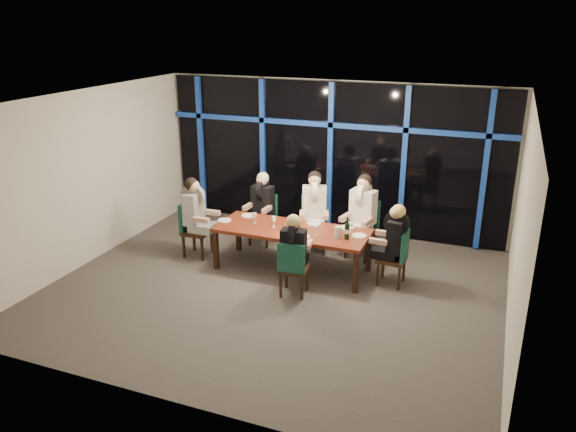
{
  "coord_description": "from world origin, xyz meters",
  "views": [
    {
      "loc": [
        3.15,
        -7.46,
        4.17
      ],
      "look_at": [
        0.0,
        0.6,
        1.05
      ],
      "focal_mm": 35.0,
      "sensor_mm": 36.0,
      "label": 1
    }
  ],
  "objects_px": {
    "dining_table": "(292,233)",
    "wine_bottle": "(347,231)",
    "chair_far_left": "(264,216)",
    "diner_near_mid": "(294,242)",
    "diner_end_right": "(394,233)",
    "chair_end_right": "(397,255)",
    "diner_far_right": "(362,205)",
    "diner_far_left": "(262,198)",
    "diner_end_left": "(195,206)",
    "chair_near_mid": "(293,266)",
    "chair_end_left": "(193,226)",
    "chair_far_mid": "(314,220)",
    "water_pitcher": "(338,232)",
    "diner_far_mid": "(314,201)",
    "chair_far_right": "(363,225)"
  },
  "relations": [
    {
      "from": "diner_far_left",
      "to": "diner_end_left",
      "type": "distance_m",
      "value": 1.29
    },
    {
      "from": "chair_near_mid",
      "to": "water_pitcher",
      "type": "relative_size",
      "value": 4.7
    },
    {
      "from": "dining_table",
      "to": "diner_far_right",
      "type": "relative_size",
      "value": 2.53
    },
    {
      "from": "diner_near_mid",
      "to": "diner_far_right",
      "type": "bearing_deg",
      "value": -115.67
    },
    {
      "from": "chair_far_mid",
      "to": "water_pitcher",
      "type": "relative_size",
      "value": 5.31
    },
    {
      "from": "chair_far_right",
      "to": "chair_near_mid",
      "type": "height_order",
      "value": "chair_far_right"
    },
    {
      "from": "diner_end_right",
      "to": "water_pitcher",
      "type": "bearing_deg",
      "value": -75.93
    },
    {
      "from": "chair_near_mid",
      "to": "chair_far_left",
      "type": "bearing_deg",
      "value": -61.76
    },
    {
      "from": "chair_near_mid",
      "to": "diner_near_mid",
      "type": "bearing_deg",
      "value": -90.0
    },
    {
      "from": "diner_far_mid",
      "to": "dining_table",
      "type": "bearing_deg",
      "value": -113.67
    },
    {
      "from": "diner_end_right",
      "to": "water_pitcher",
      "type": "distance_m",
      "value": 0.89
    },
    {
      "from": "diner_far_right",
      "to": "diner_near_mid",
      "type": "bearing_deg",
      "value": -97.3
    },
    {
      "from": "dining_table",
      "to": "chair_end_left",
      "type": "height_order",
      "value": "chair_end_left"
    },
    {
      "from": "dining_table",
      "to": "wine_bottle",
      "type": "height_order",
      "value": "wine_bottle"
    },
    {
      "from": "chair_far_mid",
      "to": "wine_bottle",
      "type": "bearing_deg",
      "value": -67.77
    },
    {
      "from": "chair_end_left",
      "to": "chair_near_mid",
      "type": "xyz_separation_m",
      "value": [
        2.26,
        -0.84,
        -0.05
      ]
    },
    {
      "from": "diner_far_left",
      "to": "water_pitcher",
      "type": "relative_size",
      "value": 4.78
    },
    {
      "from": "dining_table",
      "to": "diner_far_mid",
      "type": "distance_m",
      "value": 0.95
    },
    {
      "from": "chair_far_mid",
      "to": "diner_far_mid",
      "type": "bearing_deg",
      "value": -90.0
    },
    {
      "from": "chair_near_mid",
      "to": "chair_end_left",
      "type": "bearing_deg",
      "value": -27.02
    },
    {
      "from": "chair_far_right",
      "to": "diner_far_mid",
      "type": "bearing_deg",
      "value": -159.83
    },
    {
      "from": "chair_far_left",
      "to": "dining_table",
      "type": "bearing_deg",
      "value": -43.06
    },
    {
      "from": "chair_end_left",
      "to": "diner_end_right",
      "type": "xyz_separation_m",
      "value": [
        3.61,
        0.14,
        0.34
      ]
    },
    {
      "from": "diner_far_left",
      "to": "diner_end_left",
      "type": "bearing_deg",
      "value": -130.43
    },
    {
      "from": "diner_near_mid",
      "to": "water_pitcher",
      "type": "bearing_deg",
      "value": -130.23
    },
    {
      "from": "chair_far_left",
      "to": "diner_near_mid",
      "type": "relative_size",
      "value": 1.07
    },
    {
      "from": "chair_far_left",
      "to": "chair_end_right",
      "type": "distance_m",
      "value": 2.87
    },
    {
      "from": "diner_near_mid",
      "to": "diner_end_right",
      "type": "bearing_deg",
      "value": -152.8
    },
    {
      "from": "dining_table",
      "to": "chair_far_mid",
      "type": "relative_size",
      "value": 2.5
    },
    {
      "from": "chair_far_left",
      "to": "chair_near_mid",
      "type": "xyz_separation_m",
      "value": [
        1.3,
        -1.87,
        -0.02
      ]
    },
    {
      "from": "chair_end_right",
      "to": "diner_far_left",
      "type": "distance_m",
      "value": 2.87
    },
    {
      "from": "diner_end_left",
      "to": "diner_far_right",
      "type": "bearing_deg",
      "value": -71.02
    },
    {
      "from": "diner_end_left",
      "to": "dining_table",
      "type": "bearing_deg",
      "value": -88.88
    },
    {
      "from": "chair_far_mid",
      "to": "chair_end_right",
      "type": "relative_size",
      "value": 1.11
    },
    {
      "from": "diner_far_mid",
      "to": "diner_end_right",
      "type": "relative_size",
      "value": 1.11
    },
    {
      "from": "chair_end_left",
      "to": "chair_near_mid",
      "type": "height_order",
      "value": "chair_end_left"
    },
    {
      "from": "chair_end_left",
      "to": "wine_bottle",
      "type": "xyz_separation_m",
      "value": [
        2.88,
        -0.03,
        0.33
      ]
    },
    {
      "from": "water_pitcher",
      "to": "diner_far_mid",
      "type": "bearing_deg",
      "value": 102.25
    },
    {
      "from": "chair_far_left",
      "to": "diner_near_mid",
      "type": "bearing_deg",
      "value": -51.82
    },
    {
      "from": "chair_end_left",
      "to": "diner_far_right",
      "type": "bearing_deg",
      "value": -71.54
    },
    {
      "from": "chair_end_right",
      "to": "wine_bottle",
      "type": "height_order",
      "value": "wine_bottle"
    },
    {
      "from": "chair_far_mid",
      "to": "diner_far_left",
      "type": "xyz_separation_m",
      "value": [
        -1.0,
        -0.1,
        0.34
      ]
    },
    {
      "from": "chair_near_mid",
      "to": "dining_table",
      "type": "bearing_deg",
      "value": -75.21
    },
    {
      "from": "chair_far_left",
      "to": "diner_end_left",
      "type": "xyz_separation_m",
      "value": [
        -0.88,
        -1.02,
        0.42
      ]
    },
    {
      "from": "chair_far_left",
      "to": "wine_bottle",
      "type": "distance_m",
      "value": 2.22
    },
    {
      "from": "chair_near_mid",
      "to": "diner_end_right",
      "type": "distance_m",
      "value": 1.71
    },
    {
      "from": "diner_far_left",
      "to": "diner_end_left",
      "type": "xyz_separation_m",
      "value": [
        -0.87,
        -0.94,
        0.04
      ]
    },
    {
      "from": "chair_end_left",
      "to": "diner_far_left",
      "type": "relative_size",
      "value": 1.07
    },
    {
      "from": "dining_table",
      "to": "diner_end_left",
      "type": "relative_size",
      "value": 2.66
    },
    {
      "from": "chair_far_left",
      "to": "chair_end_right",
      "type": "relative_size",
      "value": 1.02
    }
  ]
}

